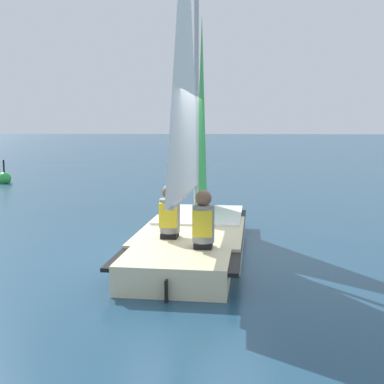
% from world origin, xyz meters
% --- Properties ---
extents(ground_plane, '(260.00, 260.00, 0.00)m').
position_xyz_m(ground_plane, '(0.00, 0.00, 0.00)').
color(ground_plane, navy).
extents(sailboat_main, '(1.81, 4.53, 5.42)m').
position_xyz_m(sailboat_main, '(-0.00, -0.04, 0.79)').
color(sailboat_main, beige).
rests_on(sailboat_main, ground_plane).
extents(sailor_helm, '(0.31, 0.35, 1.16)m').
position_xyz_m(sailor_helm, '(-0.27, -0.62, 0.62)').
color(sailor_helm, black).
rests_on(sailor_helm, ground_plane).
extents(sailor_crew, '(0.31, 0.35, 1.16)m').
position_xyz_m(sailor_crew, '(0.26, -1.18, 0.62)').
color(sailor_crew, black).
rests_on(sailor_crew, ground_plane).
extents(buoy_marker, '(0.47, 0.47, 0.91)m').
position_xyz_m(buoy_marker, '(-7.58, 8.91, 0.17)').
color(buoy_marker, green).
rests_on(buoy_marker, ground_plane).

